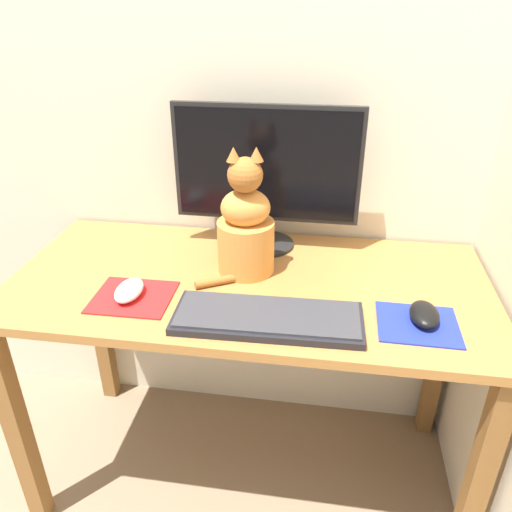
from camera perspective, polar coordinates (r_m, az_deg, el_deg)
ground_plane at (r=1.83m, az=-0.69°, el=-22.84°), size 12.00×12.00×0.00m
wall_back at (r=1.50m, az=1.24°, el=21.40°), size 7.00×0.04×2.50m
desk at (r=1.41m, az=-0.83°, el=-6.55°), size 1.29×0.61×0.73m
monitor at (r=1.44m, az=1.20°, el=9.57°), size 0.53×0.17×0.42m
keyboard at (r=1.18m, az=1.35°, el=-7.05°), size 0.45×0.18×0.02m
mousepad_left at (r=1.31m, az=-13.88°, el=-4.58°), size 0.20×0.18×0.00m
mousepad_right at (r=1.23m, az=18.00°, el=-7.42°), size 0.19×0.17×0.00m
computer_mouse_left at (r=1.30m, az=-14.30°, el=-3.82°), size 0.06×0.11×0.04m
computer_mouse_right at (r=1.23m, az=18.69°, el=-6.31°), size 0.07×0.11×0.04m
cat at (r=1.33m, az=-1.21°, el=3.27°), size 0.21×0.22×0.35m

